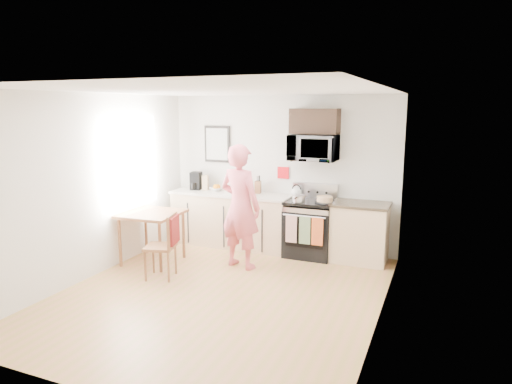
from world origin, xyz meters
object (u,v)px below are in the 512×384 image
at_px(range, 310,230).
at_px(dining_table, 152,218).
at_px(chair, 169,237).
at_px(cake, 325,200).
at_px(microwave, 314,148).
at_px(person, 240,207).

bearing_deg(range, dining_table, -150.03).
bearing_deg(chair, dining_table, 126.67).
distance_m(range, cake, 0.60).
distance_m(chair, cake, 2.47).
xyz_separation_m(microwave, dining_table, (-2.18, -1.36, -1.05)).
xyz_separation_m(range, chair, (-1.56, -1.74, 0.17)).
bearing_deg(cake, range, 158.52).
bearing_deg(person, chair, 61.23).
height_order(range, person, person).
relative_size(person, cake, 6.17).
bearing_deg(microwave, chair, -130.17).
distance_m(microwave, chair, 2.68).
height_order(microwave, chair, microwave).
xyz_separation_m(chair, cake, (1.81, 1.64, 0.37)).
height_order(person, dining_table, person).
distance_m(microwave, dining_table, 2.78).
xyz_separation_m(range, person, (-0.83, -0.92, 0.50)).
height_order(dining_table, cake, cake).
distance_m(microwave, person, 1.55).
height_order(range, microwave, microwave).
bearing_deg(range, person, -131.87).
relative_size(microwave, chair, 0.81).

